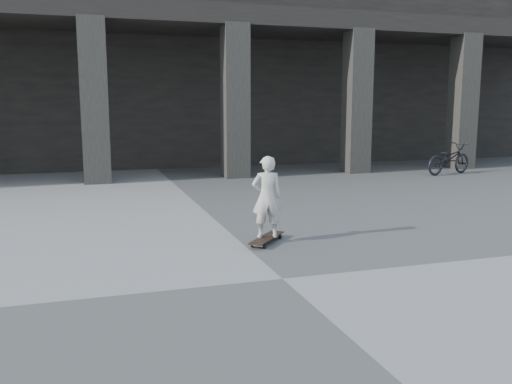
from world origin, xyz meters
name	(u,v)px	position (x,y,z in m)	size (l,w,h in m)	color
ground	(282,279)	(0.00, 0.00, 0.00)	(90.00, 90.00, 0.00)	#474745
colonnade	(144,72)	(0.00, 13.77, 3.03)	(28.00, 8.82, 6.00)	black
longboard	(267,238)	(0.34, 1.56, 0.07)	(0.70, 0.77, 0.08)	black
child	(267,197)	(0.34, 1.56, 0.66)	(0.42, 0.27, 1.14)	beige
bicycle	(449,159)	(7.63, 7.30, 0.44)	(0.58, 1.66, 0.87)	black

